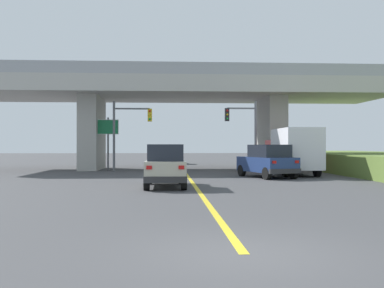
{
  "coord_description": "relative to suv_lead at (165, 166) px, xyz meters",
  "views": [
    {
      "loc": [
        -1.42,
        -7.98,
        1.96
      ],
      "look_at": [
        0.24,
        20.17,
        2.06
      ],
      "focal_mm": 41.87,
      "sensor_mm": 36.0,
      "label": 1
    }
  ],
  "objects": [
    {
      "name": "suv_crossing",
      "position": [
        6.24,
        5.88,
        0.0
      ],
      "size": [
        3.2,
        4.73,
        2.02
      ],
      "rotation": [
        0.0,
        0.0,
        0.3
      ],
      "color": "navy",
      "rests_on": "ground"
    },
    {
      "name": "highway_sign",
      "position": [
        -4.5,
        14.16,
        2.04
      ],
      "size": [
        1.65,
        0.17,
        4.17
      ],
      "color": "#56595E",
      "rests_on": "ground"
    },
    {
      "name": "ground",
      "position": [
        1.43,
        16.08,
        -1.01
      ],
      "size": [
        160.0,
        160.0,
        0.0
      ],
      "primitive_type": "plane",
      "color": "#424244"
    },
    {
      "name": "sedan_oncoming",
      "position": [
        0.37,
        27.05,
        0.0
      ],
      "size": [
        1.9,
        4.56,
        2.02
      ],
      "color": "slate",
      "rests_on": "ground"
    },
    {
      "name": "traffic_signal_farside",
      "position": [
        -2.87,
        12.62,
        2.4
      ],
      "size": [
        2.93,
        0.36,
        5.31
      ],
      "color": "#56595E",
      "rests_on": "ground"
    },
    {
      "name": "traffic_signal_nearside",
      "position": [
        5.94,
        11.83,
        2.36
      ],
      "size": [
        2.4,
        0.36,
        5.3
      ],
      "color": "slate",
      "rests_on": "ground"
    },
    {
      "name": "suv_lead",
      "position": [
        0.0,
        0.0,
        0.0
      ],
      "size": [
        1.89,
        4.41,
        2.02
      ],
      "color": "#B7B29E",
      "rests_on": "ground"
    },
    {
      "name": "box_truck",
      "position": [
        8.51,
        8.19,
        0.6
      ],
      "size": [
        2.33,
        6.47,
        3.08
      ],
      "color": "red",
      "rests_on": "ground"
    },
    {
      "name": "overpass_bridge",
      "position": [
        1.43,
        16.08,
        4.91
      ],
      "size": [
        33.65,
        9.09,
        8.13
      ],
      "color": "#B7B5AD",
      "rests_on": "ground"
    },
    {
      "name": "lane_divider_stripe",
      "position": [
        1.43,
        -0.02,
        -1.01
      ],
      "size": [
        0.2,
        26.35,
        0.01
      ],
      "primitive_type": "cube",
      "color": "yellow",
      "rests_on": "ground"
    }
  ]
}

